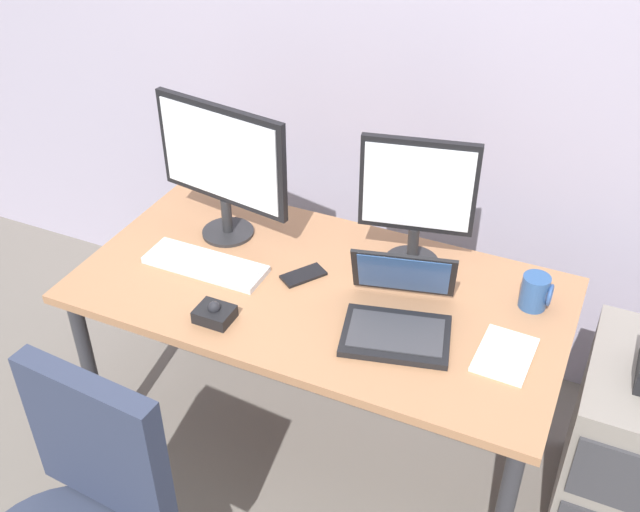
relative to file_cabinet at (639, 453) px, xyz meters
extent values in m
plane|color=#6B645C|center=(-1.04, -0.10, -0.33)|extent=(8.00, 8.00, 0.00)
cube|color=#A39AB0|center=(-1.04, 0.65, 1.07)|extent=(6.00, 0.10, 2.80)
cube|color=#A4714D|center=(-1.04, -0.10, 0.38)|extent=(1.54, 0.80, 0.03)
cylinder|color=#2D2D33|center=(-1.75, -0.44, 0.02)|extent=(0.05, 0.05, 0.69)
cylinder|color=#2D2D33|center=(-1.75, 0.24, 0.02)|extent=(0.05, 0.05, 0.69)
cylinder|color=#2D2D33|center=(-0.33, 0.24, 0.02)|extent=(0.05, 0.05, 0.69)
cube|color=gray|center=(0.00, 0.00, 0.00)|extent=(0.42, 0.52, 0.66)
cube|color=#2F364E|center=(-1.27, -0.92, 0.42)|extent=(0.40, 0.09, 0.42)
cylinder|color=#262628|center=(-1.46, 0.04, 0.40)|extent=(0.18, 0.18, 0.01)
cylinder|color=#262628|center=(-1.46, 0.04, 0.47)|extent=(0.04, 0.04, 0.12)
cube|color=black|center=(-1.46, 0.04, 0.70)|extent=(0.50, 0.10, 0.35)
cube|color=white|center=(-1.46, 0.03, 0.70)|extent=(0.46, 0.08, 0.30)
cylinder|color=#262628|center=(-0.82, 0.14, 0.40)|extent=(0.18, 0.18, 0.01)
cylinder|color=#262628|center=(-0.82, 0.14, 0.47)|extent=(0.04, 0.04, 0.13)
cube|color=black|center=(-0.82, 0.14, 0.69)|extent=(0.36, 0.10, 0.31)
cube|color=white|center=(-0.82, 0.12, 0.69)|extent=(0.33, 0.08, 0.28)
cube|color=silver|center=(-1.43, -0.16, 0.40)|extent=(0.41, 0.14, 0.02)
cube|color=white|center=(-1.43, -0.16, 0.42)|extent=(0.38, 0.12, 0.01)
cube|color=black|center=(-0.74, -0.23, 0.40)|extent=(0.35, 0.29, 0.02)
cube|color=#38383D|center=(-0.74, -0.23, 0.41)|extent=(0.30, 0.22, 0.00)
cube|color=black|center=(-0.78, -0.08, 0.51)|extent=(0.33, 0.18, 0.20)
cube|color=#335999|center=(-0.78, -0.08, 0.51)|extent=(0.29, 0.15, 0.17)
cube|color=black|center=(-1.26, -0.38, 0.41)|extent=(0.11, 0.09, 0.04)
sphere|color=#232328|center=(-1.26, -0.38, 0.44)|extent=(0.04, 0.04, 0.04)
cylinder|color=#2B4F86|center=(-0.41, 0.08, 0.45)|extent=(0.08, 0.08, 0.11)
torus|color=#2E4E88|center=(-0.37, 0.08, 0.45)|extent=(0.01, 0.07, 0.07)
cube|color=white|center=(-0.43, -0.18, 0.40)|extent=(0.16, 0.21, 0.01)
cube|color=black|center=(-1.11, -0.08, 0.40)|extent=(0.14, 0.16, 0.01)
camera|label=1|loc=(-0.27, -1.81, 1.84)|focal=41.99mm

